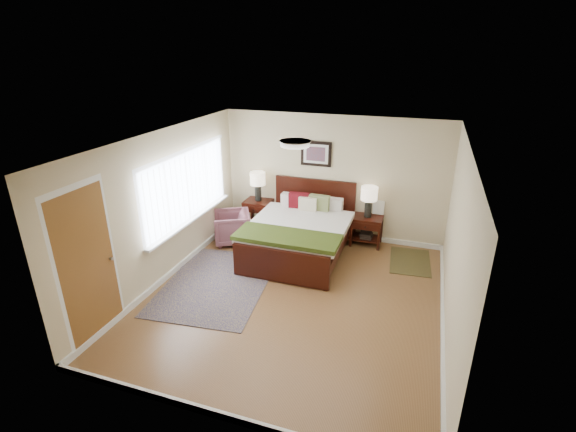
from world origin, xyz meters
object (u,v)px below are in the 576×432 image
at_px(nightstand_right, 367,228).
at_px(nightstand_left, 258,206).
at_px(rug_persian, 217,284).
at_px(bed, 300,228).
at_px(lamp_left, 258,181).
at_px(lamp_right, 369,197).
at_px(armchair, 232,227).

bearing_deg(nightstand_right, nightstand_left, -179.81).
height_order(nightstand_left, rug_persian, nightstand_left).
height_order(bed, lamp_left, lamp_left).
relative_size(nightstand_left, lamp_right, 1.09).
bearing_deg(nightstand_left, lamp_right, 0.55).
relative_size(nightstand_left, lamp_left, 1.09).
height_order(lamp_right, armchair, lamp_right).
height_order(armchair, rug_persian, armchair).
height_order(nightstand_left, nightstand_right, nightstand_left).
relative_size(nightstand_left, armchair, 0.94).
bearing_deg(lamp_right, bed, -143.03).
xyz_separation_m(bed, nightstand_left, (-1.18, 0.83, -0.00)).
xyz_separation_m(armchair, rug_persian, (0.45, -1.56, -0.32)).
relative_size(lamp_left, rug_persian, 0.26).
relative_size(nightstand_left, nightstand_right, 1.11).
xyz_separation_m(bed, rug_persian, (-1.00, -1.47, -0.54)).
bearing_deg(armchair, nightstand_left, 132.59).
bearing_deg(lamp_left, armchair, -109.23).
bearing_deg(armchair, lamp_left, 133.12).
bearing_deg(armchair, rug_persian, -11.51).
height_order(nightstand_left, lamp_right, lamp_right).
xyz_separation_m(lamp_right, armchair, (-2.58, -0.76, -0.69)).
relative_size(armchair, rug_persian, 0.30).
height_order(lamp_right, rug_persian, lamp_right).
distance_m(lamp_right, rug_persian, 3.31).
height_order(nightstand_left, armchair, nightstand_left).
relative_size(bed, nightstand_right, 3.66).
distance_m(nightstand_left, rug_persian, 2.37).
bearing_deg(nightstand_left, rug_persian, -85.43).
distance_m(bed, lamp_right, 1.49).
bearing_deg(nightstand_right, lamp_right, 90.00).
xyz_separation_m(nightstand_right, rug_persian, (-2.13, -2.30, -0.36)).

